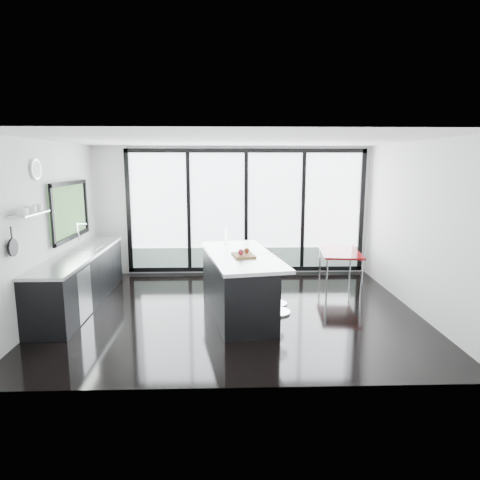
{
  "coord_description": "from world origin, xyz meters",
  "views": [
    {
      "loc": [
        -0.12,
        -6.85,
        2.46
      ],
      "look_at": [
        0.1,
        0.3,
        1.15
      ],
      "focal_mm": 32.0,
      "sensor_mm": 36.0,
      "label": 1
    }
  ],
  "objects_px": {
    "island": "(237,283)",
    "bar_stool_near": "(276,291)",
    "bar_stool_far": "(276,287)",
    "red_table": "(339,268)"
  },
  "relations": [
    {
      "from": "island",
      "to": "bar_stool_near",
      "type": "xyz_separation_m",
      "value": [
        0.65,
        -0.06,
        -0.12
      ]
    },
    {
      "from": "bar_stool_far",
      "to": "red_table",
      "type": "xyz_separation_m",
      "value": [
        1.42,
        1.17,
        0.03
      ]
    },
    {
      "from": "island",
      "to": "bar_stool_near",
      "type": "distance_m",
      "value": 0.66
    },
    {
      "from": "bar_stool_far",
      "to": "red_table",
      "type": "relative_size",
      "value": 0.49
    },
    {
      "from": "bar_stool_near",
      "to": "red_table",
      "type": "xyz_separation_m",
      "value": [
        1.46,
        1.6,
        -0.03
      ]
    },
    {
      "from": "bar_stool_near",
      "to": "red_table",
      "type": "relative_size",
      "value": 0.58
    },
    {
      "from": "bar_stool_far",
      "to": "island",
      "type": "bearing_deg",
      "value": -172.91
    },
    {
      "from": "bar_stool_far",
      "to": "bar_stool_near",
      "type": "bearing_deg",
      "value": -117.2
    },
    {
      "from": "island",
      "to": "red_table",
      "type": "xyz_separation_m",
      "value": [
        2.11,
        1.55,
        -0.15
      ]
    },
    {
      "from": "bar_stool_near",
      "to": "bar_stool_far",
      "type": "bearing_deg",
      "value": 64.24
    }
  ]
}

